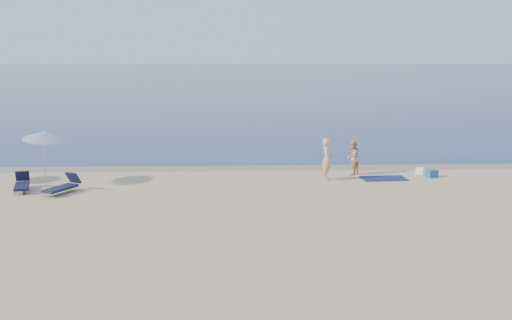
{
  "coord_description": "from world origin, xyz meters",
  "views": [
    {
      "loc": [
        -1.81,
        -11.08,
        5.93
      ],
      "look_at": [
        -0.81,
        16.0,
        1.0
      ],
      "focal_mm": 45.0,
      "sensor_mm": 36.0,
      "label": 1
    }
  ],
  "objects_px": {
    "person_left": "(327,159)",
    "umbrella_near": "(46,135)",
    "blue_cooler": "(432,174)",
    "person_right": "(352,157)"
  },
  "relations": [
    {
      "from": "person_left",
      "to": "umbrella_near",
      "type": "height_order",
      "value": "umbrella_near"
    },
    {
      "from": "person_left",
      "to": "person_right",
      "type": "distance_m",
      "value": 1.74
    },
    {
      "from": "blue_cooler",
      "to": "umbrella_near",
      "type": "distance_m",
      "value": 16.96
    },
    {
      "from": "person_right",
      "to": "blue_cooler",
      "type": "xyz_separation_m",
      "value": [
        3.49,
        -0.74,
        -0.63
      ]
    },
    {
      "from": "person_right",
      "to": "umbrella_near",
      "type": "relative_size",
      "value": 0.63
    },
    {
      "from": "person_left",
      "to": "umbrella_near",
      "type": "relative_size",
      "value": 0.73
    },
    {
      "from": "umbrella_near",
      "to": "blue_cooler",
      "type": "bearing_deg",
      "value": -20.42
    },
    {
      "from": "person_right",
      "to": "umbrella_near",
      "type": "bearing_deg",
      "value": -44.9
    },
    {
      "from": "blue_cooler",
      "to": "umbrella_near",
      "type": "xyz_separation_m",
      "value": [
        -16.82,
        -1.0,
        1.99
      ]
    },
    {
      "from": "person_right",
      "to": "blue_cooler",
      "type": "relative_size",
      "value": 3.39
    }
  ]
}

